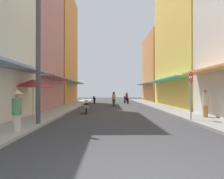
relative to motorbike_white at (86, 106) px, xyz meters
name	(u,v)px	position (x,y,z in m)	size (l,w,h in m)	color
ground_plane	(116,110)	(2.24, 3.01, -0.50)	(85.20, 85.20, 0.00)	#38383A
sidewalk_left	(63,109)	(-2.31, 3.01, -0.44)	(1.91, 46.73, 0.12)	#ADA89E
sidewalk_right	(168,109)	(6.80, 3.01, -0.44)	(1.91, 46.73, 0.12)	gray
building_left_mid	(20,12)	(-6.27, 3.52, 8.15)	(7.05, 8.97, 17.33)	#B7727F
building_left_far	(50,49)	(-6.27, 13.77, 6.86)	(7.05, 10.13, 14.73)	#D88C4C
building_right_mid	(197,37)	(10.76, 6.58, 6.73)	(7.05, 13.18, 14.47)	#EFD159
building_right_far	(166,69)	(10.75, 19.13, 4.74)	(7.05, 10.20, 10.51)	#D88C4C
motorbike_white	(86,106)	(0.00, 0.00, 0.00)	(0.55, 1.81, 0.96)	black
motorbike_blue	(94,100)	(-0.32, 13.83, 0.00)	(0.58, 1.80, 0.96)	black
motorbike_green	(114,100)	(2.21, 8.13, 0.20)	(0.55, 1.81, 1.58)	black
motorbike_black	(126,98)	(4.00, 13.60, 0.20)	(0.67, 1.77, 1.58)	black
pedestrian_crossing	(205,104)	(7.25, -3.58, 0.35)	(0.34, 0.34, 1.70)	#BF8C3F
pedestrian_midway	(17,109)	(-1.76, -8.16, 0.44)	(0.44, 0.44, 1.67)	beige
vendor_umbrella	(33,83)	(-2.67, -3.68, 1.57)	(2.16, 2.16, 2.30)	#99999E
utility_pole	(38,50)	(-1.61, -6.11, 2.99)	(0.20, 1.20, 6.84)	#4C4C4F
street_sign_no_entry	(191,89)	(6.00, -4.71, 1.21)	(0.07, 0.60, 2.65)	gray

